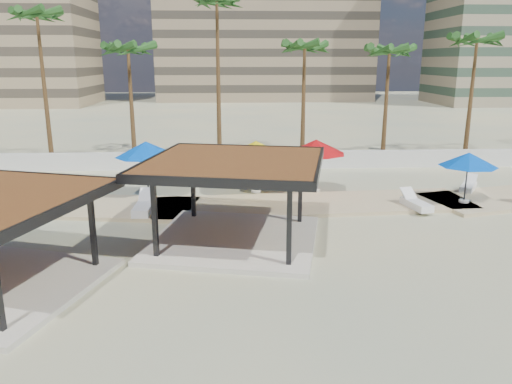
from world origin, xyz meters
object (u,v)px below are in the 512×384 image
lounger_a (144,207)px  lounger_b (416,204)px  lounger_d (468,186)px  umbrella_c (316,147)px  pavilion_central (235,193)px

lounger_a → lounger_b: bearing=-89.0°
lounger_b → lounger_d: (4.17, 3.29, -0.01)m
lounger_b → lounger_d: size_ratio=1.11×
umbrella_c → lounger_b: (4.42, -3.35, -2.27)m
lounger_a → lounger_d: bearing=-78.3°
pavilion_central → lounger_d: size_ratio=4.08×
umbrella_c → lounger_d: 8.89m
lounger_b → lounger_a: bearing=78.0°
umbrella_c → pavilion_central: bearing=-121.9°
pavilion_central → lounger_b: pavilion_central is taller
lounger_d → lounger_b: bearing=162.8°
umbrella_c → lounger_d: bearing=-0.4°
pavilion_central → lounger_b: 9.78m
umbrella_c → lounger_a: 9.62m
pavilion_central → lounger_a: bearing=150.7°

